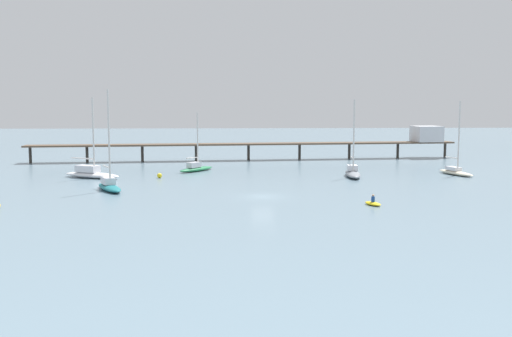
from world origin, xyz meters
TOP-DOWN VIEW (x-y plane):
  - ground_plane at (0.00, 0.00)m, footprint 400.00×400.00m
  - pier at (15.40, 44.76)m, footprint 79.82×11.59m
  - sailboat_white at (-23.03, 17.84)m, footprint 9.14×6.15m
  - sailboat_cream at (29.46, 18.83)m, footprint 3.42×7.80m
  - sailboat_gray at (13.90, 17.31)m, footprint 2.82×8.51m
  - sailboat_green at (-8.80, 25.23)m, footprint 5.78×6.79m
  - sailboat_teal at (-18.01, 5.69)m, footprint 4.93×7.59m
  - dinghy_yellow at (10.82, -6.04)m, footprint 1.79×2.48m
  - mooring_buoy_far at (-13.43, 17.24)m, footprint 0.69×0.69m

SIDE VIEW (x-z plane):
  - ground_plane at x=0.00m, z-range 0.00..0.00m
  - dinghy_yellow at x=10.82m, z-range -0.35..0.79m
  - mooring_buoy_far at x=-13.43m, z-range 0.00..0.69m
  - sailboat_green at x=-8.80m, z-range -3.89..5.18m
  - sailboat_cream at x=29.46m, z-range -4.72..6.03m
  - sailboat_gray at x=13.90m, z-range -4.77..6.18m
  - sailboat_teal at x=-18.01m, z-range -5.24..6.73m
  - sailboat_white at x=-23.03m, z-range -4.87..6.37m
  - pier at x=15.40m, z-range 0.60..6.78m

